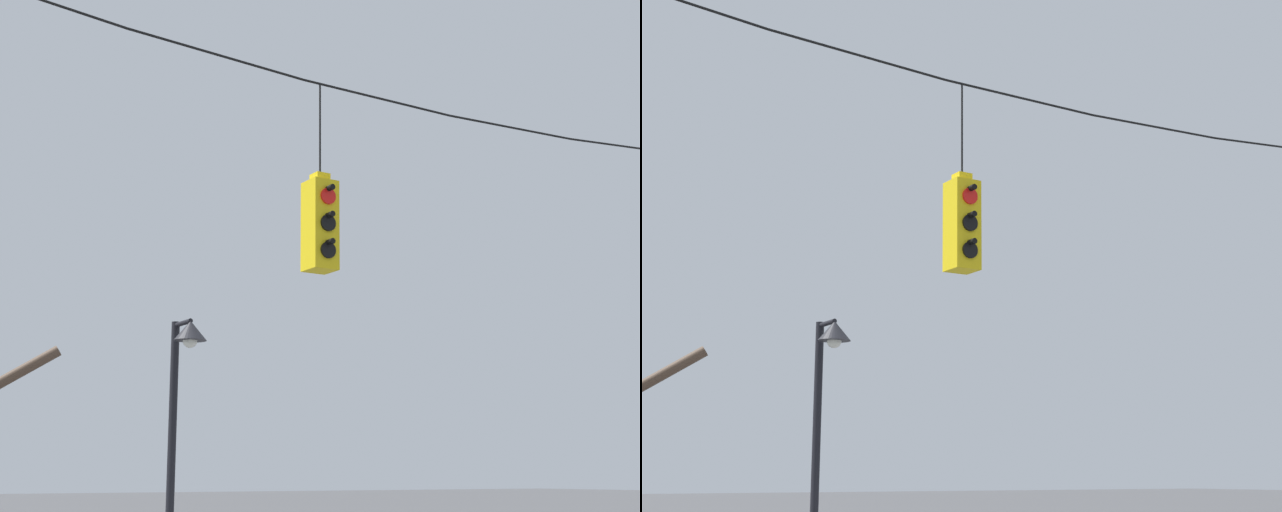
% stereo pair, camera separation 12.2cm
% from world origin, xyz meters
% --- Properties ---
extents(span_wire, '(16.10, 0.03, 0.62)m').
position_xyz_m(span_wire, '(0.00, 0.24, 6.94)').
color(span_wire, black).
extents(traffic_light_near_left_pole, '(0.34, 0.46, 2.37)m').
position_xyz_m(traffic_light_near_left_pole, '(-0.92, 0.23, 4.95)').
color(traffic_light_near_left_pole, yellow).
extents(street_lamp, '(0.48, 0.82, 4.21)m').
position_xyz_m(street_lamp, '(-1.18, 3.55, 3.16)').
color(street_lamp, black).
rests_on(street_lamp, ground_plane).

